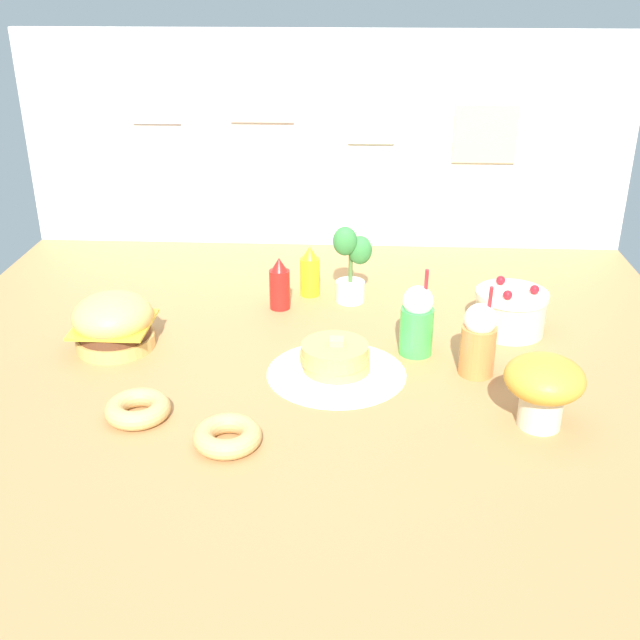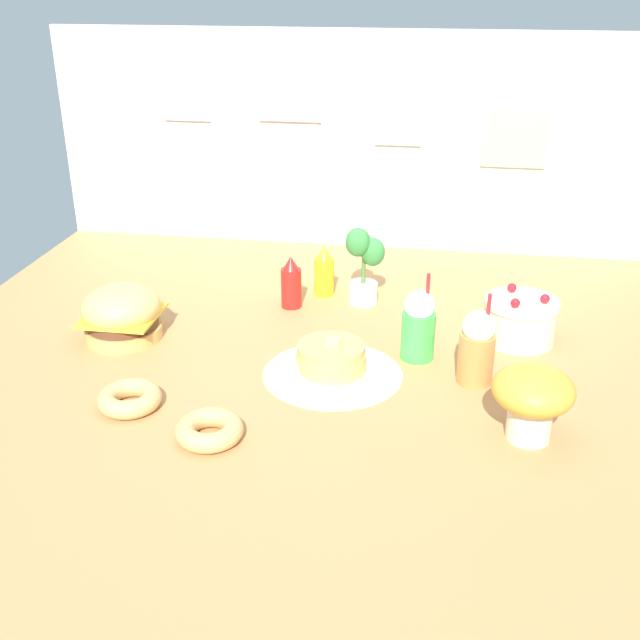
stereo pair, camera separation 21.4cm
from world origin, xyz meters
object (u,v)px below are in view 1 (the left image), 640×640
Objects in this scene: potted_plant at (350,261)px; mustard_bottle at (310,272)px; donut_pink_glaze at (138,408)px; layer_cake at (510,311)px; ketchup_bottle at (280,285)px; donut_chocolate at (227,435)px; cream_soda_cup at (417,321)px; mushroom_stool at (544,385)px; burger at (113,323)px; orange_float_cup at (479,340)px; pancake_stack at (336,361)px.

mustard_bottle is at bearing 160.67° from potted_plant.
potted_plant is at bearing 55.83° from donut_pink_glaze.
mustard_bottle reaches higher than layer_cake.
donut_chocolate is (-0.04, -0.83, -0.06)m from ketchup_bottle.
potted_plant is (-0.51, 0.21, 0.08)m from layer_cake.
ketchup_bottle is at bearing 67.44° from donut_pink_glaze.
cream_soda_cup reaches higher than mustard_bottle.
potted_plant is 0.91m from mushroom_stool.
burger is 0.88× the size of orange_float_cup.
ketchup_bottle is 0.54m from cream_soda_cup.
donut_chocolate is 0.85× the size of mushroom_stool.
pancake_stack is (0.68, -0.13, -0.04)m from burger.
mushroom_stool is at bearing -17.17° from burger.
mustard_bottle is at bearing 37.94° from burger.
orange_float_cup is 0.98× the size of potted_plant.
orange_float_cup is at bearing 115.19° from mushroom_stool.
donut_pink_glaze is 1.03m from mushroom_stool.
donut_chocolate is (-0.14, -0.95, -0.06)m from mustard_bottle.
ketchup_bottle is 0.67× the size of cream_soda_cup.
mushroom_stool is (1.03, 0.02, 0.09)m from donut_pink_glaze.
burger is 0.78× the size of pancake_stack.
ketchup_bottle is at bearing 114.51° from pancake_stack.
burger reaches higher than donut_chocolate.
mustard_bottle is (-0.11, 0.57, 0.04)m from pancake_stack.
ketchup_bottle is at bearing -128.08° from mustard_bottle.
orange_float_cup is (-0.14, -0.29, 0.04)m from layer_cake.
ketchup_bottle is 1.08× the size of donut_pink_glaze.
potted_plant is (0.24, 0.07, 0.06)m from ketchup_bottle.
orange_float_cup is at bearing 17.48° from donut_pink_glaze.
donut_pink_glaze is 1.00× the size of donut_chocolate.
cream_soda_cup is 1.00× the size of orange_float_cup.
burger reaches higher than layer_cake.
donut_pink_glaze is (-0.50, -0.26, -0.02)m from pancake_stack.
cream_soda_cup is (0.44, -0.31, 0.02)m from ketchup_bottle.
donut_chocolate is (0.25, -0.11, 0.00)m from donut_pink_glaze.
ketchup_bottle reaches higher than donut_chocolate.
layer_cake is at bearing 63.86° from orange_float_cup.
orange_float_cup is (0.40, 0.02, 0.06)m from pancake_stack.
layer_cake is at bearing 8.33° from burger.
mushroom_stool is (0.73, -0.69, 0.03)m from ketchup_bottle.
donut_pink_glaze is at bearing -152.55° from pancake_stack.
burger is 0.57m from ketchup_bottle.
orange_float_cup is at bearing -53.32° from potted_plant.
layer_cake reaches higher than pancake_stack.
orange_float_cup is at bearing 31.33° from donut_chocolate.
cream_soda_cup is 0.48m from mushroom_stool.
donut_chocolate is 0.95m from potted_plant.
mustard_bottle is 1.08× the size of donut_pink_glaze.
potted_plant reaches higher than mushroom_stool.
donut_pink_glaze is at bearing -151.36° from layer_cake.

